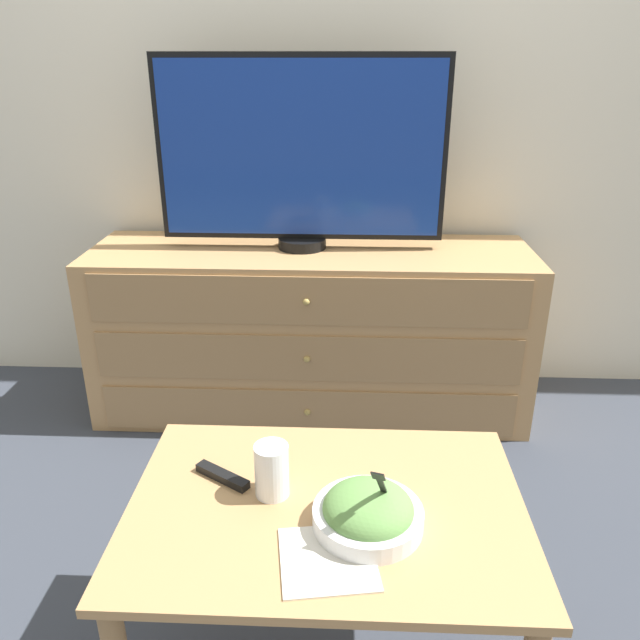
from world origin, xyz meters
The scene contains 9 objects.
ground_plane centered at (0.00, 0.00, 0.00)m, with size 12.00×12.00×0.00m, color #383D47.
wall_back centered at (0.00, 0.03, 1.30)m, with size 12.00×0.05×2.60m.
dresser centered at (-0.03, -0.28, 0.33)m, with size 1.66×0.51×0.66m.
tv centered at (-0.06, -0.24, 1.01)m, with size 1.03×0.18×0.68m.
coffee_table centered at (0.07, -1.49, 0.40)m, with size 0.81×0.57×0.48m.
takeout_bowl centered at (0.16, -1.54, 0.51)m, with size 0.22×0.22×0.17m.
drink_cup centered at (-0.04, -1.46, 0.53)m, with size 0.07×0.07×0.12m.
napkin centered at (0.08, -1.64, 0.48)m, with size 0.20×0.20×0.00m.
remote_control centered at (-0.15, -1.41, 0.49)m, with size 0.13×0.09×0.02m.
Camera 1 is at (0.11, -2.51, 1.33)m, focal length 35.00 mm.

